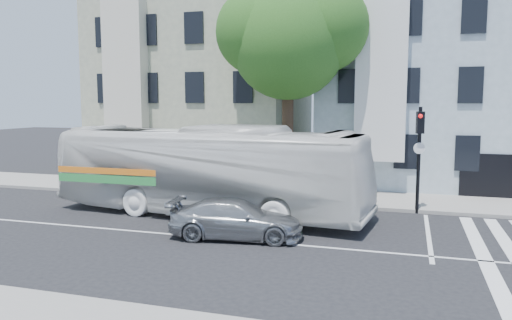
% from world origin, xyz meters
% --- Properties ---
extents(ground, '(120.00, 120.00, 0.00)m').
position_xyz_m(ground, '(0.00, 0.00, 0.00)').
color(ground, black).
rests_on(ground, ground).
extents(sidewalk_far, '(80.00, 4.00, 0.15)m').
position_xyz_m(sidewalk_far, '(0.00, 8.00, 0.07)').
color(sidewalk_far, gray).
rests_on(sidewalk_far, ground).
extents(building_left, '(12.00, 10.00, 11.00)m').
position_xyz_m(building_left, '(-7.00, 15.00, 5.50)').
color(building_left, gray).
rests_on(building_left, ground).
extents(building_right, '(12.00, 10.00, 11.00)m').
position_xyz_m(building_right, '(7.00, 15.00, 5.50)').
color(building_right, '#92A5AE').
rests_on(building_right, ground).
extents(street_tree, '(7.30, 5.90, 11.10)m').
position_xyz_m(street_tree, '(0.06, 8.74, 7.83)').
color(street_tree, '#2D2116').
rests_on(street_tree, ground).
extents(bus, '(4.57, 13.50, 3.69)m').
position_xyz_m(bus, '(-2.07, 3.20, 1.84)').
color(bus, silver).
rests_on(bus, ground).
extents(sedan, '(2.48, 4.77, 1.32)m').
position_xyz_m(sedan, '(0.19, 0.24, 0.66)').
color(sedan, '#A2A6A9').
rests_on(sedan, ground).
extents(hedge, '(8.25, 3.77, 0.70)m').
position_xyz_m(hedge, '(-1.59, 6.30, 0.50)').
color(hedge, '#2B5F1E').
rests_on(hedge, sidewalk_far).
extents(traffic_signal, '(0.45, 0.54, 4.42)m').
position_xyz_m(traffic_signal, '(6.15, 5.94, 2.86)').
color(traffic_signal, black).
rests_on(traffic_signal, ground).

